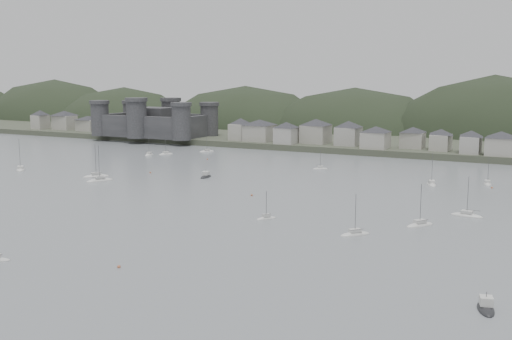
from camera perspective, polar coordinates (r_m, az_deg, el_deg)
The scene contains 9 objects.
ground at distance 139.46m, azimuth -14.49°, elevation -6.63°, with size 900.00×900.00×0.00m, color slate.
far_shore_land at distance 406.16m, azimuth 14.53°, elevation 3.58°, with size 900.00×250.00×3.00m, color #383D2D.
forested_ridge at distance 381.62m, azimuth 14.29°, elevation 1.34°, with size 851.55×103.94×102.57m.
castle at distance 350.75m, azimuth -9.54°, elevation 4.51°, with size 66.00×43.00×20.00m.
waterfront_town at distance 286.87m, azimuth 19.35°, elevation 2.75°, with size 451.48×28.46×12.92m.
moored_fleet at distance 192.11m, azimuth -3.61°, elevation -2.10°, with size 221.03×176.71×13.54m.
motor_launch_near at distance 104.41m, azimuth 20.82°, elevation -12.04°, with size 4.25×7.42×3.69m.
motor_launch_far at distance 221.74m, azimuth -4.75°, elevation -0.61°, with size 3.86×7.88×3.81m.
mooring_buoys at distance 187.68m, azimuth -1.40°, elevation -2.35°, with size 176.94×138.91×0.70m.
Camera 1 is at (90.88, -99.32, 36.42)m, focal length 42.48 mm.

